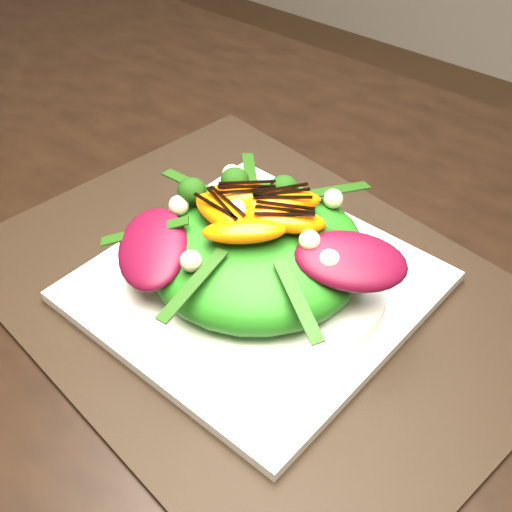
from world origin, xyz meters
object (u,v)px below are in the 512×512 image
Objects in this scene: salad_bowl at (256,275)px; lettuce_mound at (256,251)px; placemat at (256,292)px; orange_segment at (269,205)px; plate_base at (256,286)px; dining_table at (265,300)px.

salad_bowl is 0.03m from lettuce_mound.
salad_bowl is at bearing 0.00° from placemat.
salad_bowl is at bearing -95.42° from orange_segment.
placemat is 2.61× the size of lettuce_mound.
orange_segment is (0.00, 0.02, 0.04)m from lettuce_mound.
placemat is 1.83× the size of plate_base.
dining_table is 0.07m from lettuce_mound.
salad_bowl is 0.07m from orange_segment.
lettuce_mound is 2.80× the size of orange_segment.
salad_bowl is (0.00, -0.01, 0.04)m from dining_table.
plate_base is (0.00, -0.01, 0.03)m from dining_table.
placemat is 2.14× the size of salad_bowl.
salad_bowl reaches higher than placemat.
salad_bowl is 3.43× the size of orange_segment.
lettuce_mound is (0.00, 0.00, 0.04)m from plate_base.
orange_segment is (0.00, 0.00, 0.12)m from dining_table.
plate_base is (0.00, 0.00, 0.01)m from placemat.
plate_base is at bearing -95.42° from orange_segment.
placemat is at bearing -89.56° from dining_table.
plate_base is 1.17× the size of salad_bowl.
orange_segment is (0.00, 0.02, 0.07)m from salad_bowl.
dining_table reaches higher than orange_segment.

